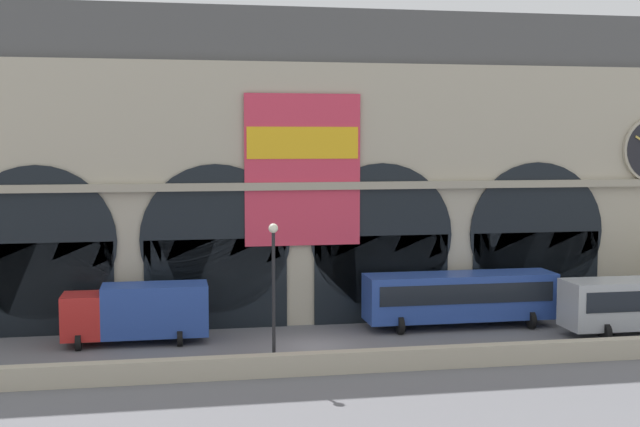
% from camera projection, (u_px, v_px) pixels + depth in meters
% --- Properties ---
extents(ground_plane, '(200.00, 200.00, 0.00)m').
position_uv_depth(ground_plane, '(315.00, 346.00, 43.20)').
color(ground_plane, slate).
extents(quay_parapet_wall, '(90.00, 0.70, 1.00)m').
position_uv_depth(quay_parapet_wall, '(335.00, 362.00, 38.19)').
color(quay_parapet_wall, '#B2A891').
rests_on(quay_parapet_wall, ground).
extents(station_building, '(50.10, 5.71, 18.25)m').
position_uv_depth(station_building, '(294.00, 170.00, 49.89)').
color(station_building, '#B2A891').
rests_on(station_building, ground).
extents(box_truck_midwest, '(7.50, 2.91, 3.12)m').
position_uv_depth(box_truck_midwest, '(138.00, 311.00, 43.68)').
color(box_truck_midwest, red).
rests_on(box_truck_midwest, ground).
extents(bus_mideast, '(11.00, 3.25, 3.10)m').
position_uv_depth(bus_mideast, '(460.00, 296.00, 47.46)').
color(bus_mideast, '#28479E').
rests_on(bus_mideast, ground).
extents(street_lamp_quayside, '(0.44, 0.44, 6.90)m').
position_uv_depth(street_lamp_quayside, '(274.00, 277.00, 38.14)').
color(street_lamp_quayside, black).
rests_on(street_lamp_quayside, ground).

